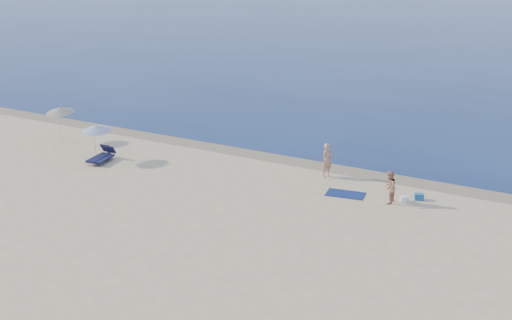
{
  "coord_description": "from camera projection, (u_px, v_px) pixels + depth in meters",
  "views": [
    {
      "loc": [
        14.28,
        -11.45,
        11.82
      ],
      "look_at": [
        -0.62,
        16.0,
        1.0
      ],
      "focal_mm": 45.0,
      "sensor_mm": 36.0,
      "label": 1
    }
  ],
  "objects": [
    {
      "name": "lounger_right",
      "position": [
        105.0,
        157.0,
        35.75
      ],
      "size": [
        0.85,
        1.8,
        0.76
      ],
      "rotation": [
        0.0,
        0.0,
        0.17
      ],
      "color": "#16173C",
      "rests_on": "ground"
    },
    {
      "name": "blue_cooler",
      "position": [
        419.0,
        197.0,
        30.58
      ],
      "size": [
        0.52,
        0.45,
        0.3
      ],
      "primitive_type": "cube",
      "rotation": [
        0.0,
        0.0,
        0.42
      ],
      "color": "#1A5992",
      "rests_on": "ground"
    },
    {
      "name": "lounger_left",
      "position": [
        100.0,
        156.0,
        35.84
      ],
      "size": [
        0.83,
        1.9,
        0.81
      ],
      "rotation": [
        0.0,
        0.0,
        0.13
      ],
      "color": "#131434",
      "rests_on": "ground"
    },
    {
      "name": "beach_towel",
      "position": [
        345.0,
        194.0,
        31.25
      ],
      "size": [
        1.99,
        1.31,
        0.03
      ],
      "primitive_type": "cube",
      "rotation": [
        0.0,
        0.0,
        0.16
      ],
      "color": "#0F1C4F",
      "rests_on": "ground"
    },
    {
      "name": "wet_sand_strip",
      "position": [
        295.0,
        161.0,
        35.92
      ],
      "size": [
        240.0,
        1.6,
        0.0
      ],
      "primitive_type": "cube",
      "color": "#847254",
      "rests_on": "ground"
    },
    {
      "name": "umbrella_far",
      "position": [
        60.0,
        110.0,
        38.97
      ],
      "size": [
        1.99,
        2.01,
        2.24
      ],
      "rotation": [
        0.0,
        0.0,
        0.22
      ],
      "color": "silver",
      "rests_on": "ground"
    },
    {
      "name": "sea",
      "position": [
        509.0,
        16.0,
        102.86
      ],
      "size": [
        240.0,
        160.0,
        0.01
      ],
      "primitive_type": "cube",
      "color": "#0C1F4C",
      "rests_on": "ground"
    },
    {
      "name": "person_left",
      "position": [
        327.0,
        160.0,
        33.28
      ],
      "size": [
        0.67,
        0.78,
        1.82
      ],
      "primitive_type": "imported",
      "rotation": [
        0.0,
        0.0,
        1.15
      ],
      "color": "tan",
      "rests_on": "ground"
    },
    {
      "name": "person_right",
      "position": [
        389.0,
        187.0,
        30.0
      ],
      "size": [
        0.62,
        0.79,
        1.58
      ],
      "primitive_type": "imported",
      "rotation": [
        0.0,
        0.0,
        -1.54
      ],
      "color": "tan",
      "rests_on": "ground"
    },
    {
      "name": "umbrella_near",
      "position": [
        96.0,
        128.0,
        35.54
      ],
      "size": [
        1.97,
        1.99,
        2.13
      ],
      "rotation": [
        0.0,
        0.0,
        0.23
      ],
      "color": "silver",
      "rests_on": "ground"
    },
    {
      "name": "white_bag",
      "position": [
        404.0,
        199.0,
        30.35
      ],
      "size": [
        0.39,
        0.36,
        0.27
      ],
      "primitive_type": "cube",
      "rotation": [
        0.0,
        0.0,
        -0.33
      ],
      "color": "white",
      "rests_on": "ground"
    }
  ]
}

